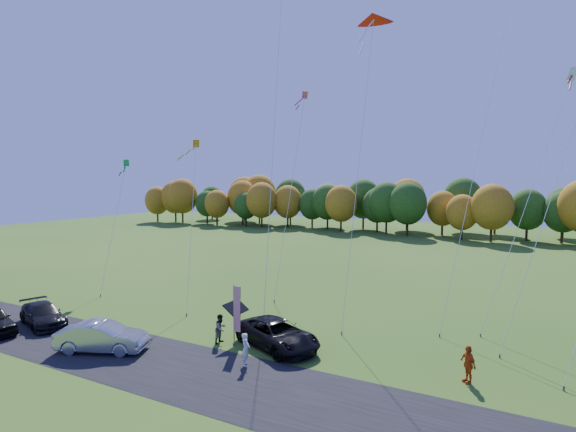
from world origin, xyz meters
The scene contains 18 objects.
ground centered at (0.00, 0.00, 0.00)m, with size 160.00×160.00×0.00m, color #2E5817.
asphalt_strip centered at (0.00, -4.00, 0.01)m, with size 90.00×6.00×0.01m, color black.
tree_line centered at (0.00, 55.00, 0.00)m, with size 116.00×12.00×10.00m, color #1E4711, non-canonical shape.
black_suv centered at (2.06, 0.78, 0.78)m, with size 2.57×5.58×1.55m, color black.
silver_sedan centered at (-6.23, -4.22, 0.80)m, with size 1.70×4.88×1.61m, color #A5A6AA.
dark_truck_a centered at (-13.31, -2.99, 0.70)m, with size 1.97×4.84×1.41m, color black.
person_tailgate_a centered at (1.85, -2.11, 0.84)m, with size 0.62×0.40×1.69m, color silver.
person_tailgate_b centered at (-1.20, -0.10, 0.84)m, with size 0.81×0.63×1.67m, color gray.
person_east centered at (12.10, 1.15, 0.88)m, with size 1.04×0.43×1.77m, color #C84B12.
feather_flag centered at (-0.16, 0.00, 2.14)m, with size 0.47×0.08×3.53m.
kite_delta_blue centered at (-1.23, 6.58, 15.48)m, with size 4.62×9.96×31.55m.
kite_parafoil_orange centered at (11.44, 13.50, 13.16)m, with size 4.79×13.91×26.62m.
kite_delta_red centered at (4.02, 9.06, 11.88)m, with size 2.78×9.61×23.02m.
kite_parafoil_rainbow centered at (15.45, 8.03, 8.55)m, with size 6.08×6.57×17.36m.
kite_diamond_yellow centered at (-8.50, 6.19, 6.35)m, with size 4.96×7.24×13.15m.
kite_diamond_green centered at (-17.51, 6.62, 5.60)m, with size 3.91×6.68×11.63m.
kite_diamond_white centered at (14.31, 10.81, 8.20)m, with size 5.13×6.29×16.98m.
kite_diamond_pink centered at (-2.89, 11.97, 8.70)m, with size 1.10×6.98×17.42m.
Camera 1 is at (14.16, -20.74, 9.55)m, focal length 28.00 mm.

